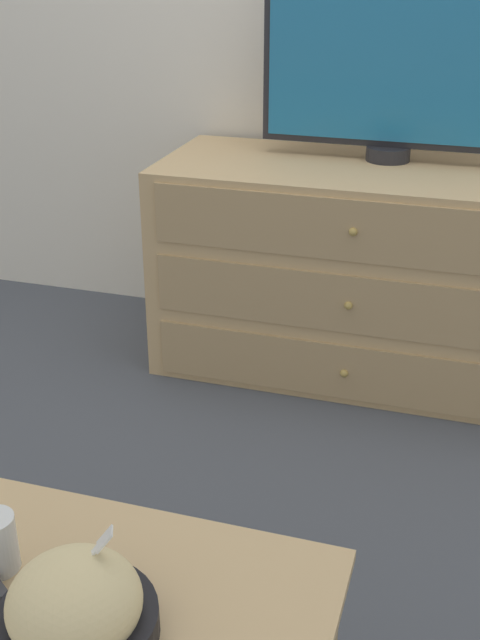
% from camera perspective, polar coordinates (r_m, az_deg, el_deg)
% --- Properties ---
extents(ground_plane, '(12.00, 12.00, 0.00)m').
position_cam_1_polar(ground_plane, '(2.96, 7.65, -0.27)').
color(ground_plane, '#474C56').
extents(dresser, '(1.27, 0.55, 0.66)m').
position_cam_1_polar(dresser, '(2.55, 8.78, 3.43)').
color(dresser, tan).
rests_on(dresser, ground_plane).
extents(tv, '(0.79, 0.13, 0.51)m').
position_cam_1_polar(tv, '(2.49, 10.95, 17.02)').
color(tv, '#232328').
rests_on(tv, dresser).
extents(takeout_bowl, '(0.23, 0.23, 0.16)m').
position_cam_1_polar(takeout_bowl, '(1.19, -11.61, -19.54)').
color(takeout_bowl, black).
rests_on(takeout_bowl, coffee_table).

